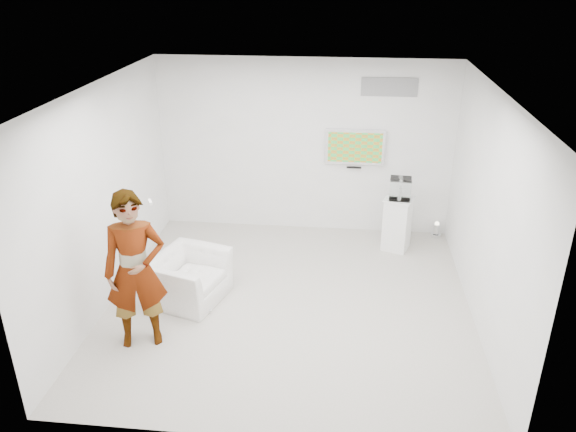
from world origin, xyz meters
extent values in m
cube|color=#B8B1A8|center=(0.00, 0.00, 0.01)|extent=(5.00, 5.00, 0.01)
cube|color=#313234|center=(0.00, 0.00, 3.00)|extent=(5.00, 5.00, 0.01)
cube|color=silver|center=(0.00, 2.50, 1.50)|extent=(5.00, 0.01, 3.00)
cube|color=silver|center=(0.00, -2.50, 1.50)|extent=(5.00, 0.01, 3.00)
cube|color=silver|center=(-2.50, 0.00, 1.50)|extent=(0.01, 5.00, 3.00)
cube|color=silver|center=(2.50, 0.00, 1.50)|extent=(0.01, 5.00, 3.00)
cube|color=silver|center=(0.85, 2.45, 1.55)|extent=(1.00, 0.08, 0.60)
cube|color=gray|center=(1.35, 2.49, 2.55)|extent=(0.90, 0.02, 0.30)
imported|color=white|center=(-1.74, -1.05, 1.01)|extent=(0.85, 0.69, 2.02)
imported|color=white|center=(-1.42, -0.03, 0.33)|extent=(1.16, 1.24, 0.67)
cube|color=white|center=(1.59, 1.84, 0.45)|extent=(0.56, 0.56, 0.90)
cylinder|color=white|center=(2.33, 2.34, 0.14)|extent=(0.22, 0.22, 0.27)
cube|color=white|center=(1.59, 1.84, 1.07)|extent=(0.36, 0.36, 0.33)
cube|color=white|center=(1.59, 1.84, 1.00)|extent=(0.07, 0.15, 0.20)
cube|color=white|center=(-1.55, -0.83, 1.82)|extent=(0.09, 0.13, 0.03)
camera|label=1|loc=(0.69, -6.65, 4.37)|focal=35.00mm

